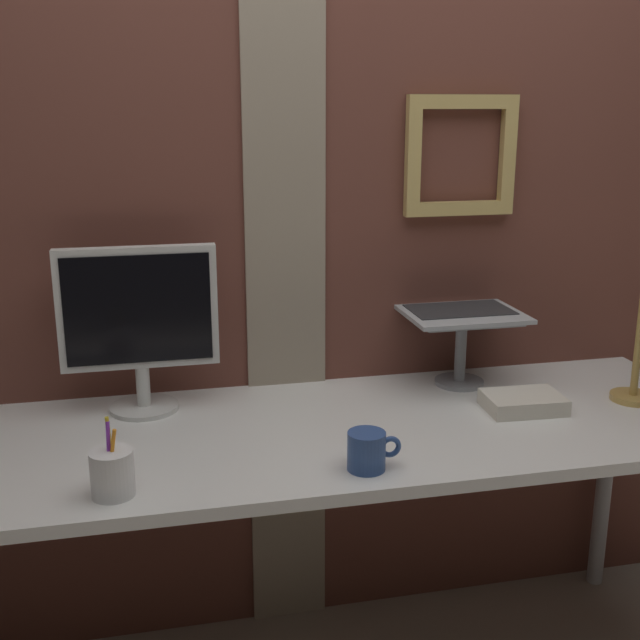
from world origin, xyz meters
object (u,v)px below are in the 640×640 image
Objects in this scene: monitor at (139,317)px; coffee_mug at (368,451)px; laptop at (454,291)px; pen_cup at (112,473)px.

monitor is 0.70m from coffee_mug.
monitor is 1.34× the size of laptop.
coffee_mug is (-0.41, -0.54, -0.21)m from laptop.
laptop is at bearing 4.60° from monitor.
coffee_mug is at bearing -127.27° from laptop.
monitor is at bearing -175.40° from laptop.
coffee_mug is at bearing -0.01° from pen_cup.
monitor reaches higher than pen_cup.
laptop is 1.11m from pen_cup.
pen_cup is (-0.07, -0.47, -0.20)m from monitor.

